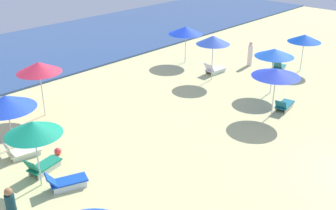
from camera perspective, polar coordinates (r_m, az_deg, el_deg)
ocean at (r=31.48m, az=-18.46°, el=7.04°), size 60.00×12.45×0.12m
umbrella_0 at (r=19.85m, az=14.78°, el=4.35°), size 2.28×2.28×2.38m
lounge_chair_0_0 at (r=21.43m, az=15.82°, el=0.00°), size 1.50×0.76×0.64m
umbrella_1 at (r=20.05m, az=-17.49°, el=5.02°), size 2.09×2.09×2.72m
umbrella_2 at (r=17.55m, az=-21.54°, el=0.40°), size 2.33×2.33×2.36m
lounge_chair_2_0 at (r=17.53m, az=-19.68°, el=-6.08°), size 1.44×0.91×0.71m
umbrella_3 at (r=22.65m, az=14.56°, el=7.04°), size 2.09×2.09×2.51m
umbrella_4 at (r=27.19m, az=2.46°, el=10.31°), size 2.25×2.25×2.41m
umbrella_5 at (r=23.98m, az=6.28°, el=8.96°), size 1.97×1.97×2.69m
lounge_chair_5_0 at (r=25.77m, az=6.46°, el=4.96°), size 1.53×0.76×0.74m
umbrella_6 at (r=26.89m, az=18.42°, el=8.79°), size 2.04×2.04×2.32m
lounge_chair_6_0 at (r=27.04m, az=15.09°, el=5.18°), size 1.33×0.83×0.72m
umbrella_8 at (r=14.56m, az=-18.21°, el=-3.05°), size 1.95×1.95×2.54m
lounge_chair_8_0 at (r=16.23m, az=-17.03°, el=-8.10°), size 1.49×0.85×0.78m
lounge_chair_8_1 at (r=15.14m, az=-13.99°, el=-10.27°), size 1.53×1.04×0.68m
beachgoer_1 at (r=27.42m, az=11.32°, el=6.90°), size 0.42×0.42×1.59m
beach_ball_0 at (r=17.30m, az=-15.05°, el=-6.22°), size 0.29×0.29×0.29m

